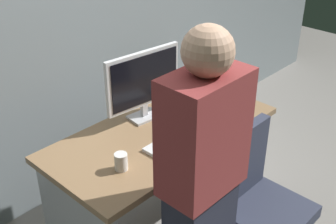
% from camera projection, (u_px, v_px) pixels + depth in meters
% --- Properties ---
extents(ground_plane, '(9.00, 9.00, 0.00)m').
position_uv_depth(ground_plane, '(163.00, 219.00, 3.10)').
color(ground_plane, gray).
extents(desk, '(1.47, 0.72, 0.73)m').
position_uv_depth(desk, '(162.00, 160.00, 2.85)').
color(desk, '#93704C').
rests_on(desk, ground).
extents(office_chair, '(0.52, 0.52, 0.94)m').
position_uv_depth(office_chair, '(258.00, 212.00, 2.54)').
color(office_chair, black).
rests_on(office_chair, ground).
extents(person_at_desk, '(0.40, 0.24, 1.64)m').
position_uv_depth(person_at_desk, '(201.00, 188.00, 2.09)').
color(person_at_desk, '#262838').
rests_on(person_at_desk, ground).
extents(monitor, '(0.54, 0.16, 0.46)m').
position_uv_depth(monitor, '(144.00, 82.00, 2.75)').
color(monitor, silver).
rests_on(monitor, desk).
extents(keyboard, '(0.43, 0.14, 0.02)m').
position_uv_depth(keyboard, '(175.00, 139.00, 2.63)').
color(keyboard, white).
rests_on(keyboard, desk).
extents(mouse, '(0.06, 0.10, 0.03)m').
position_uv_depth(mouse, '(208.00, 120.00, 2.82)').
color(mouse, white).
rests_on(mouse, desk).
extents(cup_near_keyboard, '(0.07, 0.07, 0.10)m').
position_uv_depth(cup_near_keyboard, '(121.00, 162.00, 2.37)').
color(cup_near_keyboard, white).
rests_on(cup_near_keyboard, desk).
extents(book_stack, '(0.22, 0.19, 0.17)m').
position_uv_depth(book_stack, '(200.00, 90.00, 3.05)').
color(book_stack, gold).
rests_on(book_stack, desk).
extents(cell_phone, '(0.10, 0.16, 0.01)m').
position_uv_depth(cell_phone, '(239.00, 110.00, 2.96)').
color(cell_phone, black).
rests_on(cell_phone, desk).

